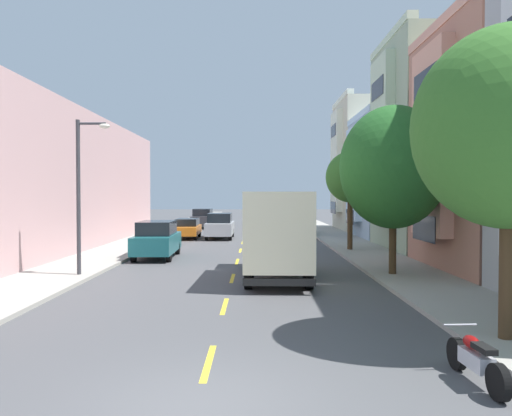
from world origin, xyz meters
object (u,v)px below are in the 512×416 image
object	(u,v)px
street_tree_nearest	(505,128)
parked_suv_white	(283,215)
moving_silver_sedan	(218,226)
street_tree_second	(391,167)
parked_hatchback_burgundy	(287,221)
street_lamp	(80,184)
delivery_box_truck	(276,230)
parked_suv_charcoal	(200,218)
parked_motorcycle	(473,360)
parked_wagon_orange	(185,228)
parked_pickup_forest	(296,225)
street_tree_third	(348,178)
parked_suv_teal	(155,239)

from	to	relation	value
street_tree_nearest	parked_suv_white	size ratio (longest dim) A/B	1.41
street_tree_nearest	moving_silver_sedan	xyz separation A→B (m)	(-8.20, 27.11, -3.75)
street_tree_second	parked_hatchback_burgundy	world-z (taller)	street_tree_second
street_tree_nearest	street_lamp	world-z (taller)	street_tree_nearest
parked_suv_white	delivery_box_truck	bearing A→B (deg)	-93.83
delivery_box_truck	parked_hatchback_burgundy	distance (m)	29.41
parked_suv_charcoal	parked_motorcycle	size ratio (longest dim) A/B	2.35
parked_suv_charcoal	moving_silver_sedan	bearing A→B (deg)	-78.10
street_lamp	parked_suv_white	bearing A→B (deg)	75.00
parked_wagon_orange	parked_pickup_forest	xyz separation A→B (m)	(8.77, 3.05, 0.02)
parked_pickup_forest	parked_motorcycle	bearing A→B (deg)	-89.46
street_tree_third	parked_suv_teal	bearing A→B (deg)	-164.62
parked_pickup_forest	parked_suv_teal	xyz separation A→B (m)	(-8.70, -15.07, 0.16)
parked_wagon_orange	parked_suv_teal	xyz separation A→B (m)	(0.07, -12.02, 0.18)
parked_suv_charcoal	parked_suv_teal	distance (m)	24.26
street_tree_second	street_tree_third	world-z (taller)	street_tree_second
street_tree_second	parked_motorcycle	xyz separation A→B (m)	(-1.65, -11.41, -3.98)
delivery_box_truck	parked_suv_charcoal	world-z (taller)	delivery_box_truck
parked_suv_teal	parked_motorcycle	distance (m)	19.77
street_tree_nearest	delivery_box_truck	bearing A→B (deg)	117.68
street_lamp	parked_suv_charcoal	world-z (taller)	street_lamp
parked_hatchback_burgundy	street_tree_third	bearing A→B (deg)	-83.75
parked_wagon_orange	street_tree_nearest	bearing A→B (deg)	-68.57
parked_suv_white	parked_suv_teal	world-z (taller)	same
parked_suv_teal	parked_motorcycle	size ratio (longest dim) A/B	2.36
parked_suv_white	parked_wagon_orange	world-z (taller)	parked_suv_white
street_tree_nearest	moving_silver_sedan	size ratio (longest dim) A/B	1.42
parked_hatchback_burgundy	parked_pickup_forest	distance (m)	7.70
street_tree_nearest	moving_silver_sedan	world-z (taller)	street_tree_nearest
parked_hatchback_burgundy	parked_motorcycle	bearing A→B (deg)	-89.26
moving_silver_sedan	parked_motorcycle	world-z (taller)	moving_silver_sedan
parked_suv_charcoal	parked_motorcycle	bearing A→B (deg)	-77.64
parked_pickup_forest	parked_suv_teal	world-z (taller)	parked_suv_teal
parked_wagon_orange	delivery_box_truck	bearing A→B (deg)	-71.74
parked_suv_charcoal	street_tree_nearest	bearing A→B (deg)	-74.70
street_tree_second	parked_suv_teal	world-z (taller)	street_tree_second
parked_suv_white	parked_motorcycle	bearing A→B (deg)	-89.58
parked_suv_white	street_tree_second	bearing A→B (deg)	-86.98
street_tree_third	parked_pickup_forest	bearing A→B (deg)	99.17
parked_hatchback_burgundy	parked_suv_charcoal	world-z (taller)	parked_suv_charcoal
parked_suv_charcoal	street_tree_third	bearing A→B (deg)	-63.09
street_tree_nearest	street_lamp	distance (m)	15.27
parked_pickup_forest	moving_silver_sedan	world-z (taller)	moving_silver_sedan
delivery_box_truck	street_tree_second	bearing A→B (deg)	4.18
parked_wagon_orange	parked_pickup_forest	bearing A→B (deg)	19.17
parked_suv_white	parked_hatchback_burgundy	size ratio (longest dim) A/B	1.20
delivery_box_truck	moving_silver_sedan	bearing A→B (deg)	101.09
street_tree_second	parked_pickup_forest	size ratio (longest dim) A/B	1.27
street_tree_third	parked_motorcycle	bearing A→B (deg)	-94.60
parked_wagon_orange	street_tree_second	bearing A→B (deg)	-59.50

